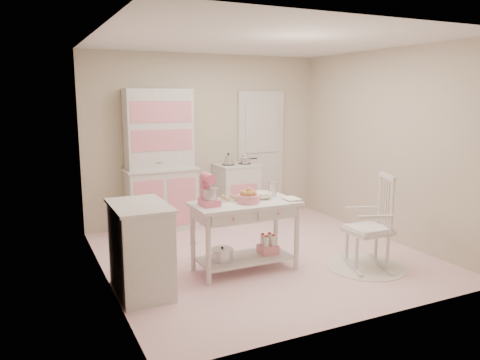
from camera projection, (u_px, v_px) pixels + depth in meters
name	position (u px, v px, depth m)	size (l,w,h in m)	color
room_shell	(264.00, 123.00, 5.56)	(3.84, 3.84, 2.62)	pink
door	(261.00, 154.00, 7.74)	(0.82, 0.05, 2.04)	silver
hutch	(160.00, 161.00, 6.80)	(1.06, 0.50, 2.08)	silver
stove	(237.00, 193.00, 7.37)	(0.62, 0.57, 0.92)	silver
base_cabinet	(141.00, 249.00, 4.69)	(0.54, 0.84, 0.92)	silver
lace_rug	(366.00, 266.00, 5.47)	(0.92, 0.92, 0.01)	white
rocking_chair	(368.00, 221.00, 5.37)	(0.48, 0.72, 1.10)	silver
work_table	(245.00, 236.00, 5.31)	(1.20, 0.60, 0.80)	silver
stand_mixer	(209.00, 190.00, 5.04)	(0.20, 0.28, 0.34)	#ED6489
cookie_tray	(226.00, 199.00, 5.33)	(0.34, 0.24, 0.02)	silver
bread_basket	(249.00, 199.00, 5.19)	(0.25, 0.25, 0.09)	pink
mixing_bowl	(262.00, 195.00, 5.41)	(0.24, 0.24, 0.07)	white
metal_pitcher	(272.00, 189.00, 5.55)	(0.10, 0.10, 0.17)	silver
recipe_book	(285.00, 199.00, 5.32)	(0.16, 0.22, 0.02)	white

